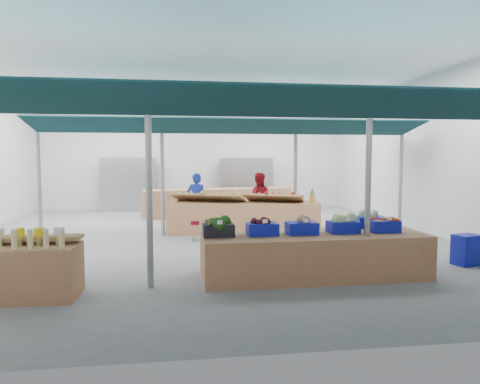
{
  "coord_description": "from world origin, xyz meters",
  "views": [
    {
      "loc": [
        -0.51,
        -10.6,
        1.98
      ],
      "look_at": [
        0.72,
        -1.6,
        1.28
      ],
      "focal_mm": 32.0,
      "sensor_mm": 36.0,
      "label": 1
    }
  ],
  "objects": [
    {
      "name": "vendor_right",
      "position": [
        1.71,
        1.63,
        0.79
      ],
      "size": [
        0.87,
        0.73,
        1.58
      ],
      "primitive_type": "imported",
      "rotation": [
        0.0,
        0.0,
        2.95
      ],
      "color": "maroon",
      "rests_on": "floor"
    },
    {
      "name": "awnings",
      "position": [
        0.75,
        -1.75,
        2.78
      ],
      "size": [
        9.5,
        7.08,
        0.3
      ],
      "color": "#0B2E30",
      "rests_on": "pole_grid"
    },
    {
      "name": "apple_heap_yellow",
      "position": [
        0.16,
        0.61,
        1.01
      ],
      "size": [
        2.02,
        1.36,
        0.27
      ],
      "rotation": [
        0.0,
        0.0,
        -0.38
      ],
      "color": "#997247",
      "rests_on": "fruit_counter"
    },
    {
      "name": "crate_beets",
      "position": [
        0.8,
        -3.74,
        0.86
      ],
      "size": [
        0.51,
        0.41,
        0.29
      ],
      "rotation": [
        0.0,
        0.0,
        0.03
      ],
      "color": "#0E169B",
      "rests_on": "veg_counter"
    },
    {
      "name": "crate_stack",
      "position": [
        4.76,
        -3.37,
        0.29
      ],
      "size": [
        0.55,
        0.45,
        0.57
      ],
      "primitive_type": "cube",
      "rotation": [
        0.0,
        0.0,
        0.27
      ],
      "color": "#0E169B",
      "rests_on": "floor"
    },
    {
      "name": "bottle_shelf",
      "position": [
        -2.84,
        -4.26,
        0.42
      ],
      "size": [
        1.71,
        1.09,
        1.03
      ],
      "rotation": [
        0.0,
        0.0,
        -0.03
      ],
      "color": "brown",
      "rests_on": "floor"
    },
    {
      "name": "back_shelving_right",
      "position": [
        2.0,
        6.0,
        1.0
      ],
      "size": [
        2.0,
        0.5,
        2.0
      ],
      "primitive_type": "cube",
      "color": "#B23F33",
      "rests_on": "floor"
    },
    {
      "name": "apple_heap_red",
      "position": [
        1.87,
        0.28,
        1.01
      ],
      "size": [
        1.65,
        1.21,
        0.27
      ],
      "rotation": [
        0.0,
        0.0,
        -0.38
      ],
      "color": "#997247",
      "rests_on": "fruit_counter"
    },
    {
      "name": "pineapple",
      "position": [
        2.85,
        0.09,
        1.03
      ],
      "size": [
        0.14,
        0.14,
        0.39
      ],
      "rotation": [
        0.0,
        0.0,
        -0.38
      ],
      "color": "#8C6019",
      "rests_on": "fruit_counter"
    },
    {
      "name": "crate_cabbage",
      "position": [
        2.2,
        -3.72,
        0.89
      ],
      "size": [
        0.51,
        0.41,
        0.35
      ],
      "rotation": [
        0.0,
        0.0,
        0.03
      ],
      "color": "#0E169B",
      "rests_on": "veg_counter"
    },
    {
      "name": "crate_extra",
      "position": [
        2.92,
        -3.24,
        0.87
      ],
      "size": [
        0.55,
        0.44,
        0.32
      ],
      "rotation": [
        0.0,
        0.0,
        -0.16
      ],
      "color": "#0E169B",
      "rests_on": "veg_counter"
    },
    {
      "name": "hall",
      "position": [
        0.0,
        1.44,
        2.65
      ],
      "size": [
        13.0,
        13.0,
        13.0
      ],
      "color": "silver",
      "rests_on": "ground"
    },
    {
      "name": "pole_ribbon",
      "position": [
        -0.33,
        -4.75,
        1.08
      ],
      "size": [
        0.12,
        0.12,
        0.28
      ],
      "color": "red",
      "rests_on": "pole_grid"
    },
    {
      "name": "fruit_counter",
      "position": [
        1.11,
        0.53,
        0.42
      ],
      "size": [
        4.06,
        1.68,
        0.85
      ],
      "primitive_type": "cube",
      "rotation": [
        0.0,
        0.0,
        -0.19
      ],
      "color": "brown",
      "rests_on": "floor"
    },
    {
      "name": "back_shelving_left",
      "position": [
        -2.5,
        6.0,
        1.0
      ],
      "size": [
        2.0,
        0.5,
        2.0
      ],
      "primitive_type": "cube",
      "color": "#B23F33",
      "rests_on": "floor"
    },
    {
      "name": "veg_counter",
      "position": [
        1.68,
        -3.73,
        0.36
      ],
      "size": [
        3.76,
        1.31,
        0.73
      ],
      "primitive_type": "cube",
      "rotation": [
        0.0,
        0.0,
        0.02
      ],
      "color": "brown",
      "rests_on": "floor"
    },
    {
      "name": "floor",
      "position": [
        0.0,
        0.0,
        0.0
      ],
      "size": [
        13.0,
        13.0,
        0.0
      ],
      "primitive_type": "plane",
      "color": "slate",
      "rests_on": "ground"
    },
    {
      "name": "vendor_left",
      "position": [
        -0.09,
        1.63,
        0.79
      ],
      "size": [
        0.64,
        0.48,
        1.58
      ],
      "primitive_type": "imported",
      "rotation": [
        0.0,
        0.0,
        2.95
      ],
      "color": "#1A31AB",
      "rests_on": "floor"
    },
    {
      "name": "crate_carrots",
      "position": [
        2.93,
        -3.7,
        0.84
      ],
      "size": [
        0.51,
        0.41,
        0.29
      ],
      "rotation": [
        0.0,
        0.0,
        0.03
      ],
      "color": "#0E169B",
      "rests_on": "veg_counter"
    },
    {
      "name": "far_counter",
      "position": [
        0.74,
        4.37,
        0.47
      ],
      "size": [
        5.31,
        2.09,
        0.94
      ],
      "primitive_type": "cube",
      "rotation": [
        0.0,
        0.0,
        0.21
      ],
      "color": "brown",
      "rests_on": "floor"
    },
    {
      "name": "pole_grid",
      "position": [
        0.75,
        -1.75,
        1.81
      ],
      "size": [
        10.0,
        4.6,
        3.0
      ],
      "color": "gray",
      "rests_on": "floor"
    },
    {
      "name": "sparrow",
      "position": [
        -0.09,
        -3.88,
        0.97
      ],
      "size": [
        0.12,
        0.09,
        0.11
      ],
      "rotation": [
        0.0,
        0.0,
        0.03
      ],
      "color": "brown",
      "rests_on": "crate_broccoli"
    },
    {
      "name": "crate_broccoli",
      "position": [
        0.07,
        -3.75,
        0.89
      ],
      "size": [
        0.51,
        0.41,
        0.35
      ],
      "rotation": [
        0.0,
        0.0,
        0.03
      ],
      "color": "black",
      "rests_on": "veg_counter"
    },
    {
      "name": "crate_celeriac",
      "position": [
        1.47,
        -3.73,
        0.87
      ],
      "size": [
        0.51,
        0.41,
        0.31
      ],
      "rotation": [
        0.0,
        0.0,
        0.03
      ],
      "color": "#0E169B",
      "rests_on": "veg_counter"
    }
  ]
}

